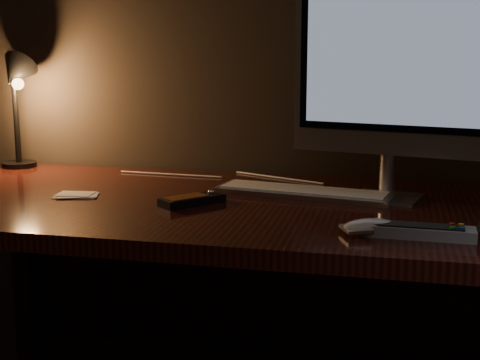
% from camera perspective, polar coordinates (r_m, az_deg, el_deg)
% --- Properties ---
extents(desk, '(1.60, 0.75, 0.75)m').
position_cam_1_polar(desk, '(1.70, -0.64, -5.47)').
color(desk, '#36110C').
rests_on(desk, ground).
extents(monitor, '(0.47, 0.17, 0.50)m').
position_cam_1_polar(monitor, '(1.62, 12.78, 8.63)').
color(monitor, silver).
rests_on(monitor, desk).
extents(keyboard, '(0.46, 0.20, 0.02)m').
position_cam_1_polar(keyboard, '(1.67, 5.41, -1.02)').
color(keyboard, silver).
rests_on(keyboard, desk).
extents(mouse, '(0.12, 0.10, 0.02)m').
position_cam_1_polar(mouse, '(1.34, 11.09, -4.10)').
color(mouse, white).
rests_on(mouse, desk).
extents(media_remote, '(0.14, 0.16, 0.03)m').
position_cam_1_polar(media_remote, '(1.57, -4.10, -1.69)').
color(media_remote, black).
rests_on(media_remote, desk).
extents(tv_remote, '(0.22, 0.06, 0.03)m').
position_cam_1_polar(tv_remote, '(1.33, 14.79, -4.21)').
color(tv_remote, '#939698').
rests_on(tv_remote, desk).
extents(papers, '(0.12, 0.09, 0.01)m').
position_cam_1_polar(papers, '(1.70, -13.80, -1.25)').
color(papers, white).
rests_on(papers, desk).
extents(desk_lamp, '(0.16, 0.18, 0.35)m').
position_cam_1_polar(desk_lamp, '(2.11, -18.59, 7.30)').
color(desk_lamp, black).
rests_on(desk_lamp, desk).
extents(cable, '(0.58, 0.17, 0.01)m').
position_cam_1_polar(cable, '(1.89, -1.49, 0.28)').
color(cable, white).
rests_on(cable, desk).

